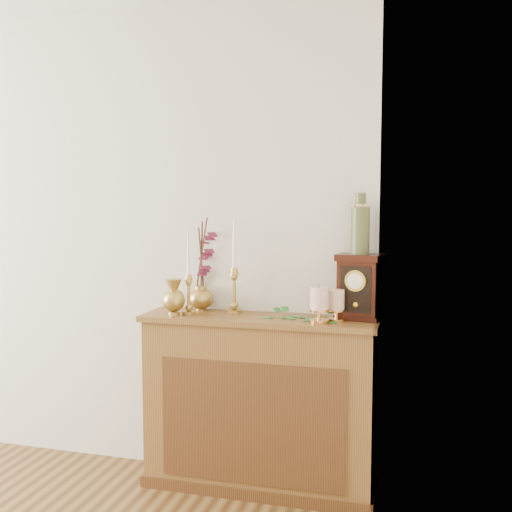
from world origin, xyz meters
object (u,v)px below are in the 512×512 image
(candlestick_center, at_px, (234,283))
(mantel_clock, at_px, (359,287))
(ginger_jar, at_px, (205,268))
(ceramic_vase, at_px, (360,227))
(candlestick_left, at_px, (189,288))
(bud_vase, at_px, (174,298))

(candlestick_center, relative_size, mantel_clock, 1.52)
(ginger_jar, bearing_deg, ceramic_vase, -3.93)
(candlestick_left, height_order, ceramic_vase, ceramic_vase)
(candlestick_center, relative_size, ginger_jar, 0.98)
(ceramic_vase, bearing_deg, candlestick_center, -178.86)
(bud_vase, relative_size, ginger_jar, 0.38)
(candlestick_left, xyz_separation_m, candlestick_center, (0.22, 0.10, 0.02))
(candlestick_center, bearing_deg, mantel_clock, 0.89)
(mantel_clock, xyz_separation_m, ceramic_vase, (0.00, 0.00, 0.31))
(bud_vase, xyz_separation_m, ginger_jar, (0.10, 0.22, 0.13))
(mantel_clock, bearing_deg, ginger_jar, -173.81)
(candlestick_center, height_order, bud_vase, candlestick_center)
(bud_vase, bearing_deg, candlestick_center, 28.09)
(bud_vase, distance_m, ceramic_vase, 1.03)
(candlestick_left, relative_size, bud_vase, 2.26)
(candlestick_center, xyz_separation_m, mantel_clock, (0.66, 0.01, -0.00))
(candlestick_left, distance_m, ginger_jar, 0.19)
(ginger_jar, xyz_separation_m, mantel_clock, (0.85, -0.06, -0.07))
(candlestick_left, distance_m, ceramic_vase, 0.95)
(ginger_jar, distance_m, ceramic_vase, 0.89)
(mantel_clock, bearing_deg, ceramic_vase, 90.00)
(candlestick_left, xyz_separation_m, ceramic_vase, (0.89, 0.11, 0.33))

